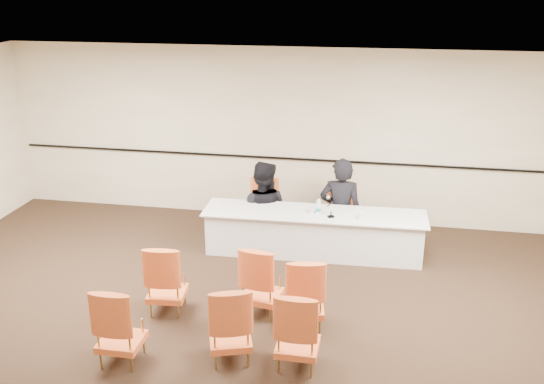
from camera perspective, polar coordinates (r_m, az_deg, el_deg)
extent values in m
plane|color=black|center=(7.45, -3.72, -13.69)|extent=(10.00, 10.00, 0.00)
plane|color=white|center=(6.32, -4.33, 9.66)|extent=(10.00, 10.00, 0.00)
cube|color=beige|center=(10.47, 1.45, 5.35)|extent=(10.00, 0.04, 3.00)
cube|color=black|center=(10.54, 1.39, 3.19)|extent=(9.80, 0.04, 0.03)
imported|color=black|center=(9.82, 6.46, -2.07)|extent=(0.70, 0.47, 1.87)
imported|color=black|center=(9.97, -0.89, -2.12)|extent=(0.91, 0.73, 1.82)
cube|color=silver|center=(9.26, 6.68, -2.07)|extent=(0.34, 0.27, 0.00)
cylinder|color=silver|center=(9.24, 3.76, -1.70)|extent=(0.07, 0.07, 0.10)
cylinder|color=silver|center=(9.07, 8.38, -2.23)|extent=(0.08, 0.08, 0.12)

